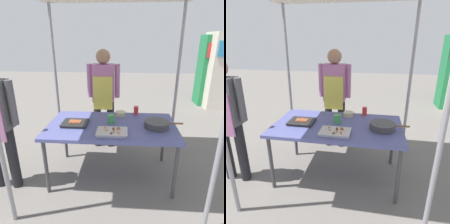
# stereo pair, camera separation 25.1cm
# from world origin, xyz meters

# --- Properties ---
(ground_plane) EXTENTS (18.00, 18.00, 0.00)m
(ground_plane) POSITION_xyz_m (0.00, 0.00, 0.00)
(ground_plane) COLOR #66605B
(stall_table) EXTENTS (1.60, 0.90, 0.75)m
(stall_table) POSITION_xyz_m (0.00, 0.00, 0.70)
(stall_table) COLOR #4C518C
(stall_table) RESTS_ON ground
(tray_grilled_sausages) EXTENTS (0.32, 0.27, 0.05)m
(tray_grilled_sausages) POSITION_xyz_m (-0.46, -0.03, 0.77)
(tray_grilled_sausages) COLOR black
(tray_grilled_sausages) RESTS_ON stall_table
(tray_meat_skewers) EXTENTS (0.35, 0.25, 0.04)m
(tray_meat_skewers) POSITION_xyz_m (0.02, -0.25, 0.77)
(tray_meat_skewers) COLOR #ADADB2
(tray_meat_skewers) RESTS_ON stall_table
(cooking_wok) EXTENTS (0.46, 0.30, 0.08)m
(cooking_wok) POSITION_xyz_m (0.55, -0.04, 0.79)
(cooking_wok) COLOR #38383A
(cooking_wok) RESTS_ON stall_table
(condiment_bowl) EXTENTS (0.14, 0.14, 0.06)m
(condiment_bowl) POSITION_xyz_m (0.10, 0.31, 0.78)
(condiment_bowl) COLOR #BFB28C
(condiment_bowl) RESTS_ON stall_table
(drink_cup_near_edge) EXTENTS (0.06, 0.06, 0.12)m
(drink_cup_near_edge) POSITION_xyz_m (0.32, 0.39, 0.81)
(drink_cup_near_edge) COLOR red
(drink_cup_near_edge) RESTS_ON stall_table
(drink_cup_by_wok) EXTENTS (0.08, 0.08, 0.11)m
(drink_cup_by_wok) POSITION_xyz_m (-0.01, 0.05, 0.81)
(drink_cup_by_wok) COLOR #3F994C
(drink_cup_by_wok) RESTS_ON stall_table
(vendor_woman) EXTENTS (0.52, 0.23, 1.63)m
(vendor_woman) POSITION_xyz_m (-0.19, 0.81, 0.96)
(vendor_woman) COLOR black
(vendor_woman) RESTS_ON ground
(neighbor_stall_left) EXTENTS (0.77, 0.58, 1.87)m
(neighbor_stall_left) POSITION_xyz_m (2.56, 3.42, 0.94)
(neighbor_stall_left) COLOR #237F47
(neighbor_stall_left) RESTS_ON ground
(neighbor_stall_right) EXTENTS (0.76, 0.83, 1.94)m
(neighbor_stall_right) POSITION_xyz_m (2.66, 3.20, 0.97)
(neighbor_stall_right) COLOR beige
(neighbor_stall_right) RESTS_ON ground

